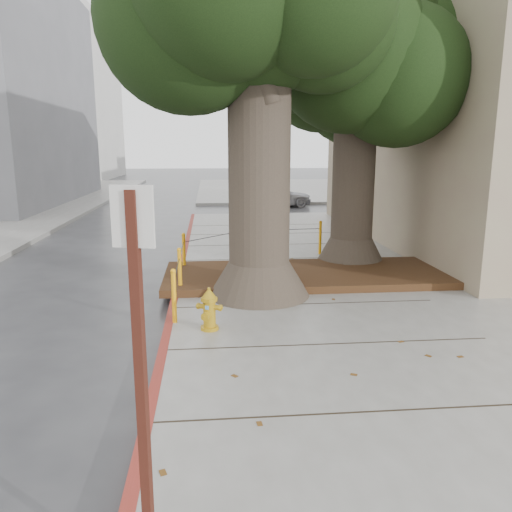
{
  "coord_description": "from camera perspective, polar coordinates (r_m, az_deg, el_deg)",
  "views": [
    {
      "loc": [
        -1.28,
        -6.99,
        3.07
      ],
      "look_at": [
        -0.43,
        2.04,
        1.1
      ],
      "focal_mm": 35.0,
      "sensor_mm": 36.0,
      "label": 1
    }
  ],
  "objects": [
    {
      "name": "curb_red",
      "position": [
        9.98,
        -9.33,
        -5.38
      ],
      "size": [
        0.14,
        26.0,
        0.16
      ],
      "primitive_type": "cube",
      "color": "maroon",
      "rests_on": "ground"
    },
    {
      "name": "bollard_ring",
      "position": [
        11.63,
        -3.25,
        0.3
      ],
      "size": [
        3.79,
        5.39,
        0.95
      ],
      "color": "#FBA40D",
      "rests_on": "sidewalk_main"
    },
    {
      "name": "tree_near",
      "position": [
        10.16,
        2.35,
        25.43
      ],
      "size": [
        4.5,
        3.8,
        7.68
      ],
      "color": "#4C3F33",
      "rests_on": "sidewalk_main"
    },
    {
      "name": "ground",
      "position": [
        7.74,
        4.64,
        -11.15
      ],
      "size": [
        140.0,
        140.0,
        0.0
      ],
      "primitive_type": "plane",
      "color": "#28282B",
      "rests_on": "ground"
    },
    {
      "name": "tree_far",
      "position": [
        13.07,
        12.94,
        20.55
      ],
      "size": [
        4.5,
        3.8,
        7.17
      ],
      "color": "#4C3F33",
      "rests_on": "sidewalk_main"
    },
    {
      "name": "building_side_grey",
      "position": [
        45.51,
        26.31,
        14.75
      ],
      "size": [
        12.0,
        14.0,
        12.0
      ],
      "primitive_type": "cube",
      "color": "slate",
      "rests_on": "ground"
    },
    {
      "name": "car_red",
      "position": [
        27.86,
        20.04,
        6.58
      ],
      "size": [
        4.1,
        1.71,
        1.32
      ],
      "primitive_type": "imported",
      "rotation": [
        0.0,
        0.0,
        1.49
      ],
      "color": "maroon",
      "rests_on": "ground"
    },
    {
      "name": "sidewalk_far",
      "position": [
        37.82,
        5.77,
        7.67
      ],
      "size": [
        16.0,
        20.0,
        0.15
      ],
      "primitive_type": "cube",
      "color": "slate",
      "rests_on": "ground"
    },
    {
      "name": "building_side_white",
      "position": [
        37.27,
        22.9,
        13.54
      ],
      "size": [
        10.0,
        10.0,
        9.0
      ],
      "primitive_type": "cube",
      "color": "silver",
      "rests_on": "ground"
    },
    {
      "name": "car_silver",
      "position": [
        26.44,
        2.23,
        6.98
      ],
      "size": [
        3.89,
        1.99,
        1.27
      ],
      "primitive_type": "imported",
      "rotation": [
        0.0,
        0.0,
        1.71
      ],
      "color": "#A0A0A5",
      "rests_on": "ground"
    },
    {
      "name": "signpost",
      "position": [
        3.34,
        -13.05,
        -12.69
      ],
      "size": [
        0.26,
        0.09,
        2.71
      ],
      "rotation": [
        0.0,
        0.0,
        -0.27
      ],
      "color": "#471911",
      "rests_on": "sidewalk_main"
    },
    {
      "name": "building_far_white",
      "position": [
        54.5,
        -23.09,
        16.0
      ],
      "size": [
        12.0,
        18.0,
        15.0
      ],
      "primitive_type": "cube",
      "color": "silver",
      "rests_on": "ground"
    },
    {
      "name": "car_dark",
      "position": [
        26.11,
        -26.42,
        5.52
      ],
      "size": [
        1.94,
        4.1,
        1.15
      ],
      "primitive_type": "imported",
      "rotation": [
        0.0,
        0.0,
        -0.08
      ],
      "color": "black",
      "rests_on": "ground"
    },
    {
      "name": "planter_bed",
      "position": [
        11.47,
        5.73,
        -2.14
      ],
      "size": [
        6.4,
        2.6,
        0.16
      ],
      "primitive_type": "cube",
      "color": "black",
      "rests_on": "sidewalk_main"
    },
    {
      "name": "fire_hydrant",
      "position": [
        8.2,
        -5.37,
        -6.09
      ],
      "size": [
        0.38,
        0.38,
        0.71
      ],
      "rotation": [
        0.0,
        0.0,
        -0.37
      ],
      "color": "#BE8E13",
      "rests_on": "sidewalk_main"
    }
  ]
}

